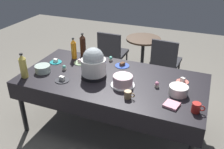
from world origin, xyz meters
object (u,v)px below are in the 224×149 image
object	(u,v)px
dessert_plate_cobalt	(123,65)
maroon_chair_right	(165,59)
dessert_plate_charcoal	(62,80)
maroon_chair_left	(112,51)
glass_salad_bowl	(43,69)
coffee_mug_red	(196,108)
soda_bottle_cola	(83,45)
cupcake_vanilla	(64,68)
dessert_plate_coral	(183,81)
slow_cooker	(94,64)
frosted_layer_cake	(123,81)
ceramic_snack_bowl	(178,90)
coffee_mug_tan	(128,95)
dessert_plate_sage	(81,62)
potluck_table	(112,83)
soda_bottle_orange_juice	(74,49)
dessert_plate_teal	(56,62)
cupcake_berry	(111,59)
soda_bottle_ginger_ale	(23,66)
round_cafe_table	(143,50)
cupcake_lemon	(157,84)

from	to	relation	value
dessert_plate_cobalt	maroon_chair_right	bearing A→B (deg)	68.51
dessert_plate_charcoal	maroon_chair_left	size ratio (longest dim) A/B	0.20
glass_salad_bowl	dessert_plate_cobalt	distance (m)	1.02
coffee_mug_red	maroon_chair_right	size ratio (longest dim) A/B	0.15
soda_bottle_cola	cupcake_vanilla	bearing A→B (deg)	-91.73
dessert_plate_coral	slow_cooker	bearing A→B (deg)	-165.14
frosted_layer_cake	maroon_chair_left	xyz separation A→B (m)	(-0.73, 1.46, -0.32)
ceramic_snack_bowl	dessert_plate_charcoal	distance (m)	1.32
dessert_plate_cobalt	cupcake_vanilla	xyz separation A→B (m)	(-0.65, -0.38, 0.02)
slow_cooker	coffee_mug_tan	xyz separation A→B (m)	(0.53, -0.29, -0.13)
dessert_plate_sage	coffee_mug_red	size ratio (longest dim) A/B	1.43
potluck_table	dessert_plate_sage	world-z (taller)	dessert_plate_sage
dessert_plate_sage	coffee_mug_red	xyz separation A→B (m)	(1.54, -0.55, 0.04)
coffee_mug_tan	maroon_chair_right	xyz separation A→B (m)	(0.08, 1.68, -0.30)
dessert_plate_coral	dessert_plate_sage	world-z (taller)	dessert_plate_coral
dessert_plate_sage	cupcake_vanilla	distance (m)	0.28
potluck_table	slow_cooker	world-z (taller)	slow_cooker
slow_cooker	soda_bottle_orange_juice	xyz separation A→B (m)	(-0.49, 0.38, -0.03)
dessert_plate_teal	cupcake_berry	distance (m)	0.75
coffee_mug_red	maroon_chair_left	xyz separation A→B (m)	(-1.54, 1.67, -0.31)
dessert_plate_teal	cupcake_vanilla	bearing A→B (deg)	-33.32
soda_bottle_ginger_ale	soda_bottle_orange_juice	xyz separation A→B (m)	(0.28, 0.70, -0.00)
dessert_plate_charcoal	maroon_chair_right	world-z (taller)	maroon_chair_right
soda_bottle_orange_juice	coffee_mug_red	distance (m)	1.82
maroon_chair_left	dessert_plate_sage	bearing A→B (deg)	-89.91
cupcake_berry	cupcake_vanilla	distance (m)	0.65
dessert_plate_sage	round_cafe_table	world-z (taller)	dessert_plate_sage
cupcake_vanilla	soda_bottle_orange_juice	xyz separation A→B (m)	(-0.06, 0.37, 0.11)
soda_bottle_ginger_ale	maroon_chair_right	world-z (taller)	soda_bottle_ginger_ale
dessert_plate_cobalt	dessert_plate_teal	xyz separation A→B (m)	(-0.87, -0.23, 0.00)
glass_salad_bowl	cupcake_vanilla	bearing A→B (deg)	33.59
slow_cooker	cupcake_lemon	world-z (taller)	slow_cooker
frosted_layer_cake	cupcake_lemon	size ratio (longest dim) A/B	4.07
potluck_table	soda_bottle_cola	xyz separation A→B (m)	(-0.63, 0.46, 0.22)
coffee_mug_tan	soda_bottle_ginger_ale	bearing A→B (deg)	-178.55
frosted_layer_cake	dessert_plate_teal	size ratio (longest dim) A/B	1.73
maroon_chair_left	cupcake_lemon	bearing A→B (deg)	-51.00
dessert_plate_sage	dessert_plate_charcoal	size ratio (longest dim) A/B	1.08
glass_salad_bowl	dessert_plate_coral	size ratio (longest dim) A/B	1.32
dessert_plate_teal	coffee_mug_red	distance (m)	1.91
dessert_plate_teal	maroon_chair_right	world-z (taller)	maroon_chair_right
cupcake_lemon	coffee_mug_red	xyz separation A→B (m)	(0.45, -0.32, 0.02)
dessert_plate_cobalt	cupcake_berry	distance (m)	0.23
dessert_plate_charcoal	round_cafe_table	size ratio (longest dim) A/B	0.23
dessert_plate_coral	dessert_plate_cobalt	xyz separation A→B (m)	(-0.79, 0.14, -0.00)
frosted_layer_cake	coffee_mug_red	world-z (taller)	frosted_layer_cake
soda_bottle_orange_juice	maroon_chair_left	size ratio (longest dim) A/B	0.35
maroon_chair_left	soda_bottle_cola	bearing A→B (deg)	-95.03
slow_cooker	dessert_plate_teal	world-z (taller)	slow_cooker
soda_bottle_ginger_ale	coffee_mug_red	distance (m)	1.98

